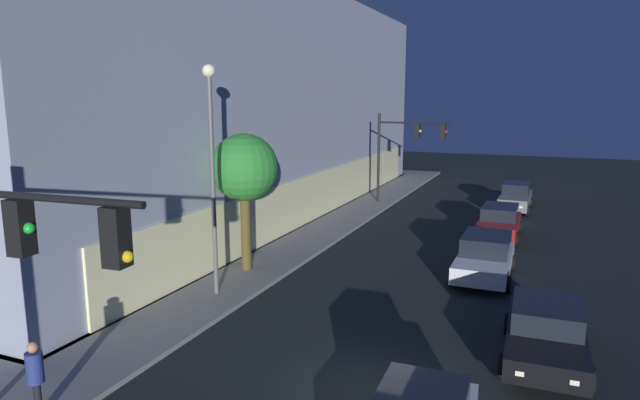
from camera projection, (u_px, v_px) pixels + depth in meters
name	position (u px, v px, depth m)	size (l,w,h in m)	color
ground_plane	(362.00, 391.00, 13.39)	(120.00, 120.00, 0.00)	black
modern_building	(103.00, 87.00, 36.95)	(39.74, 31.84, 15.54)	#4C4C51
traffic_light_far_corner	(406.00, 141.00, 35.61)	(0.62, 4.81, 5.86)	black
street_lamp_sidewalk	(212.00, 153.00, 18.75)	(0.44, 0.44, 7.95)	#585858
sidewalk_tree	(244.00, 169.00, 21.68)	(2.66, 2.66, 5.49)	#4E401E
pedestrian_waiting	(35.00, 373.00, 11.88)	(0.36, 0.36, 1.73)	black
car_black	(546.00, 331.00, 14.92)	(4.67, 2.29, 1.52)	black
car_white	(485.00, 256.00, 21.74)	(4.66, 2.20, 1.68)	silver
car_red	(499.00, 221.00, 28.10)	(4.65, 2.12, 1.57)	maroon
car_grey	(516.00, 197.00, 34.72)	(4.84, 2.03, 1.71)	slate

